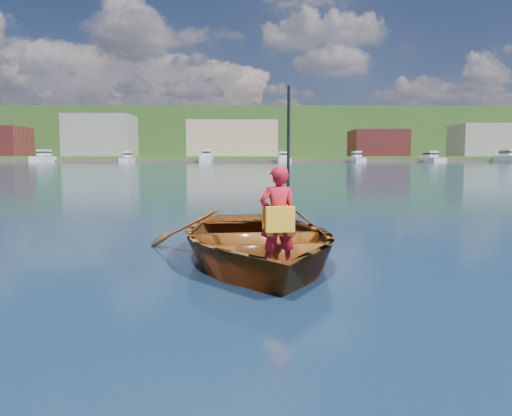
% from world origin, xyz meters
% --- Properties ---
extents(ground, '(600.00, 600.00, 0.00)m').
position_xyz_m(ground, '(0.00, 0.00, 0.00)').
color(ground, '#0F2247').
rests_on(ground, ground).
extents(rowboat, '(3.57, 4.65, 0.89)m').
position_xyz_m(rowboat, '(-0.02, -0.74, 0.30)').
color(rowboat, brown).
rests_on(rowboat, ground).
extents(child_paddler, '(0.48, 0.38, 2.18)m').
position_xyz_m(child_paddler, '(0.24, -1.61, 0.71)').
color(child_paddler, red).
rests_on(child_paddler, ground).
extents(shoreline, '(400.00, 140.00, 22.00)m').
position_xyz_m(shoreline, '(0.00, 236.61, 10.32)').
color(shoreline, '#375727').
rests_on(shoreline, ground).
extents(dock, '(160.05, 8.29, 0.80)m').
position_xyz_m(dock, '(-6.97, 148.00, 0.40)').
color(dock, brown).
rests_on(dock, ground).
extents(waterfront_buildings, '(202.00, 16.00, 14.00)m').
position_xyz_m(waterfront_buildings, '(-7.74, 165.00, 7.74)').
color(waterfront_buildings, brown).
rests_on(waterfront_buildings, ground).
extents(marina_yachts, '(144.59, 13.88, 4.31)m').
position_xyz_m(marina_yachts, '(16.69, 143.34, 1.36)').
color(marina_yachts, silver).
rests_on(marina_yachts, ground).
extents(hillside_trees, '(268.73, 73.83, 22.55)m').
position_xyz_m(hillside_trees, '(-52.27, 240.65, 18.22)').
color(hillside_trees, '#382314').
rests_on(hillside_trees, ground).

